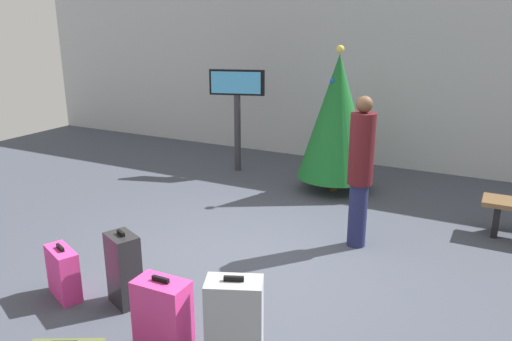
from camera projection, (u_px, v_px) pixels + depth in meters
ground_plane at (247, 265)px, 5.77m from camera, size 16.00×16.00×0.00m
back_wall at (370, 76)px, 9.43m from camera, size 16.00×0.20×3.36m
holiday_tree at (337, 117)px, 7.92m from camera, size 1.22×1.22×2.34m
flight_info_kiosk at (237, 100)px, 9.01m from camera, size 0.98×0.37×1.86m
traveller_0 at (360, 168)px, 5.99m from camera, size 0.40×0.40×1.87m
suitcase_1 at (163, 317)px, 4.17m from camera, size 0.46×0.27×0.71m
suitcase_2 at (234, 322)px, 4.04m from camera, size 0.53×0.43×0.78m
suitcase_3 at (124, 269)px, 4.89m from camera, size 0.41×0.35×0.77m
suitcase_4 at (63, 273)px, 5.04m from camera, size 0.49×0.36×0.56m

